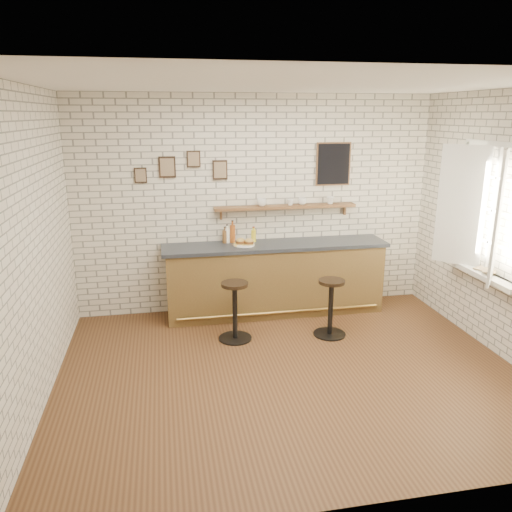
% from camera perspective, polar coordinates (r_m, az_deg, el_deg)
% --- Properties ---
extents(ground, '(5.00, 5.00, 0.00)m').
position_cam_1_polar(ground, '(5.65, 3.88, -12.98)').
color(ground, brown).
rests_on(ground, ground).
extents(bar_counter, '(3.10, 0.65, 1.01)m').
position_cam_1_polar(bar_counter, '(7.01, 2.19, -2.56)').
color(bar_counter, brown).
rests_on(bar_counter, ground).
extents(sandwich_plate, '(0.28, 0.28, 0.01)m').
position_cam_1_polar(sandwich_plate, '(6.76, -1.39, 1.28)').
color(sandwich_plate, white).
rests_on(sandwich_plate, bar_counter).
extents(ciabatta_sandwich, '(0.26, 0.19, 0.08)m').
position_cam_1_polar(ciabatta_sandwich, '(6.75, -1.29, 1.66)').
color(ciabatta_sandwich, tan).
rests_on(ciabatta_sandwich, sandwich_plate).
extents(potato_chips, '(0.25, 0.19, 0.00)m').
position_cam_1_polar(potato_chips, '(6.75, -1.60, 1.32)').
color(potato_chips, '#E5C050').
rests_on(potato_chips, sandwich_plate).
extents(bitters_bottle_brown, '(0.07, 0.07, 0.23)m').
position_cam_1_polar(bitters_bottle_brown, '(6.88, -3.57, 2.26)').
color(bitters_bottle_brown, brown).
rests_on(bitters_bottle_brown, bar_counter).
extents(bitters_bottle_white, '(0.07, 0.07, 0.26)m').
position_cam_1_polar(bitters_bottle_white, '(6.89, -3.30, 2.37)').
color(bitters_bottle_white, white).
rests_on(bitters_bottle_white, bar_counter).
extents(bitters_bottle_amber, '(0.08, 0.08, 0.31)m').
position_cam_1_polar(bitters_bottle_amber, '(6.89, -2.70, 2.58)').
color(bitters_bottle_amber, '#984918').
rests_on(bitters_bottle_amber, bar_counter).
extents(condiment_bottle_yellow, '(0.07, 0.07, 0.21)m').
position_cam_1_polar(condiment_bottle_yellow, '(6.94, -0.28, 2.38)').
color(condiment_bottle_yellow, yellow).
rests_on(condiment_bottle_yellow, bar_counter).
extents(bar_stool_left, '(0.43, 0.43, 0.75)m').
position_cam_1_polar(bar_stool_left, '(6.21, -2.42, -6.09)').
color(bar_stool_left, black).
rests_on(bar_stool_left, ground).
extents(bar_stool_right, '(0.41, 0.41, 0.74)m').
position_cam_1_polar(bar_stool_right, '(6.39, 8.53, -5.65)').
color(bar_stool_right, black).
rests_on(bar_stool_right, ground).
extents(wall_shelf, '(2.00, 0.18, 0.18)m').
position_cam_1_polar(wall_shelf, '(7.00, 3.39, 5.62)').
color(wall_shelf, brown).
rests_on(wall_shelf, ground).
extents(shelf_cup_a, '(0.18, 0.18, 0.11)m').
position_cam_1_polar(shelf_cup_a, '(6.91, 0.66, 6.15)').
color(shelf_cup_a, white).
rests_on(shelf_cup_a, wall_shelf).
extents(shelf_cup_b, '(0.11, 0.11, 0.08)m').
position_cam_1_polar(shelf_cup_b, '(7.00, 3.96, 6.15)').
color(shelf_cup_b, white).
rests_on(shelf_cup_b, wall_shelf).
extents(shelf_cup_c, '(0.15, 0.15, 0.09)m').
position_cam_1_polar(shelf_cup_c, '(7.05, 5.30, 6.23)').
color(shelf_cup_c, white).
rests_on(shelf_cup_c, wall_shelf).
extents(shelf_cup_d, '(0.13, 0.13, 0.10)m').
position_cam_1_polar(shelf_cup_d, '(7.17, 8.49, 6.32)').
color(shelf_cup_d, white).
rests_on(shelf_cup_d, wall_shelf).
extents(back_wall_decor, '(2.96, 0.02, 0.56)m').
position_cam_1_polar(back_wall_decor, '(6.96, 1.90, 10.30)').
color(back_wall_decor, black).
rests_on(back_wall_decor, ground).
extents(window_sill, '(0.20, 1.35, 0.06)m').
position_cam_1_polar(window_sill, '(6.53, 24.19, -1.75)').
color(window_sill, white).
rests_on(window_sill, ground).
extents(casement_window, '(0.40, 1.30, 1.56)m').
position_cam_1_polar(casement_window, '(6.34, 24.64, 4.70)').
color(casement_window, white).
rests_on(casement_window, ground).
extents(book_lower, '(0.25, 0.28, 0.02)m').
position_cam_1_polar(book_lower, '(6.46, 24.37, -1.57)').
color(book_lower, tan).
rests_on(book_lower, window_sill).
extents(book_upper, '(0.24, 0.25, 0.02)m').
position_cam_1_polar(book_upper, '(6.45, 24.47, -1.45)').
color(book_upper, tan).
rests_on(book_upper, book_lower).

